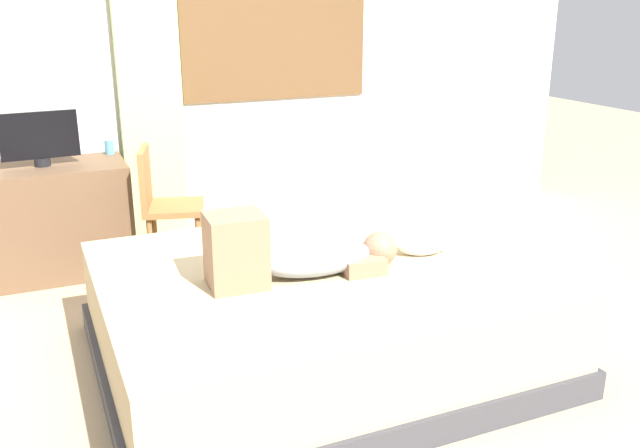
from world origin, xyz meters
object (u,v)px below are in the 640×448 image
bed (318,315)px  cup (109,147)px  desk (59,220)px  chair_by_desk (162,201)px  cat (417,243)px  person_lying (295,254)px  tv_monitor (39,138)px

bed → cup: size_ratio=21.87×
desk → chair_by_desk: (0.63, -0.31, 0.14)m
bed → chair_by_desk: bearing=107.5°
cat → cup: size_ratio=3.52×
person_lying → chair_by_desk: 1.59m
cup → tv_monitor: bearing=-155.9°
bed → cat: cat is taller
chair_by_desk → cup: bearing=115.6°
chair_by_desk → cat: bearing=-56.9°
cat → cup: 2.40m
person_lying → desk: person_lying is taller
bed → desk: size_ratio=2.37×
bed → desk: 2.10m
bed → desk: desk is taller
desk → tv_monitor: bearing=-180.0°
bed → person_lying: size_ratio=2.26×
bed → cat: 0.63m
cat → chair_by_desk: 1.83m
bed → cup: cup is taller
person_lying → bed: bearing=26.0°
cat → desk: (-1.63, 1.84, -0.21)m
cup → chair_by_desk: (0.24, -0.51, -0.28)m
tv_monitor → bed: bearing=-57.2°
cat → desk: desk is taller
cup → person_lying: bearing=-74.6°
cat → tv_monitor: bearing=132.5°
cat → bed: bearing=174.3°
tv_monitor → cup: bearing=24.1°
cat → tv_monitor: tv_monitor is taller
tv_monitor → chair_by_desk: (0.69, -0.31, -0.41)m
tv_monitor → cat: bearing=-47.5°
person_lying → desk: (-0.95, 1.86, -0.25)m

